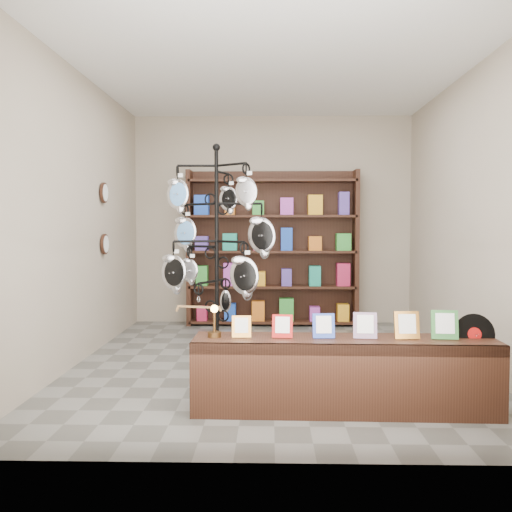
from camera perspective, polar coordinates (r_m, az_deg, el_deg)
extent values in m
plane|color=slate|center=(5.99, 1.71, -10.62)|extent=(5.00, 5.00, 0.00)
plane|color=#AB9D8A|center=(8.32, 1.65, 3.62)|extent=(4.00, 0.00, 4.00)
plane|color=#AB9D8A|center=(3.32, 1.96, 4.55)|extent=(4.00, 0.00, 4.00)
plane|color=#AB9D8A|center=(6.15, -17.29, 3.70)|extent=(0.00, 5.00, 5.00)
plane|color=#AB9D8A|center=(6.17, 20.70, 3.64)|extent=(0.00, 5.00, 5.00)
plane|color=white|center=(6.03, 1.76, 18.28)|extent=(5.00, 5.00, 0.00)
cylinder|color=black|center=(5.58, -3.91, -11.48)|extent=(0.56, 0.56, 0.03)
cylinder|color=black|center=(5.41, -3.95, -0.66)|extent=(0.05, 0.05, 2.13)
sphere|color=black|center=(5.45, -3.99, 10.79)|extent=(0.07, 0.07, 0.07)
ellipsoid|color=silver|center=(5.66, -3.05, -4.53)|extent=(0.12, 0.07, 0.22)
cube|color=tan|center=(5.20, -5.75, -5.09)|extent=(0.40, 0.10, 0.04)
cube|color=black|center=(4.47, 8.78, -11.66)|extent=(2.30, 0.51, 0.56)
cube|color=#C0792D|center=(4.38, -1.46, -7.07)|extent=(0.15, 0.06, 0.17)
cube|color=#B2100E|center=(4.37, 2.66, -7.03)|extent=(0.16, 0.06, 0.18)
cube|color=#263FA5|center=(4.38, 6.78, -6.95)|extent=(0.17, 0.06, 0.19)
cube|color=#E54C33|center=(4.41, 10.85, -6.84)|extent=(0.18, 0.06, 0.20)
cube|color=#C0792D|center=(4.46, 14.85, -6.70)|extent=(0.19, 0.06, 0.21)
cube|color=#337233|center=(4.53, 18.34, -6.54)|extent=(0.20, 0.07, 0.22)
cylinder|color=black|center=(4.66, 21.00, -7.31)|extent=(0.31, 0.08, 0.31)
cylinder|color=#B2100E|center=(4.66, 21.02, -7.32)|extent=(0.10, 0.03, 0.10)
cylinder|color=#452B13|center=(4.41, -4.18, -7.83)|extent=(0.10, 0.10, 0.04)
cylinder|color=#452B13|center=(4.39, -4.18, -6.63)|extent=(0.02, 0.02, 0.15)
sphere|color=#FFBF59|center=(4.38, -4.19, -5.29)|extent=(0.06, 0.06, 0.06)
cube|color=black|center=(8.27, 1.65, 0.85)|extent=(2.40, 0.04, 2.20)
cube|color=black|center=(8.19, -6.64, 0.81)|extent=(0.06, 0.36, 2.20)
cube|color=black|center=(8.20, 9.93, 0.79)|extent=(0.06, 0.36, 2.20)
cube|color=black|center=(8.21, 1.64, -6.53)|extent=(2.36, 0.36, 0.04)
cube|color=black|center=(8.15, 1.64, -3.06)|extent=(2.36, 0.36, 0.03)
cube|color=black|center=(8.11, 1.65, 0.45)|extent=(2.36, 0.36, 0.04)
cube|color=black|center=(8.10, 1.66, 3.99)|extent=(2.36, 0.36, 0.04)
cube|color=black|center=(8.13, 1.66, 7.52)|extent=(2.36, 0.36, 0.04)
cylinder|color=black|center=(6.91, -14.95, 6.13)|extent=(0.03, 0.24, 0.24)
cylinder|color=black|center=(6.90, -14.89, 1.16)|extent=(0.03, 0.24, 0.24)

